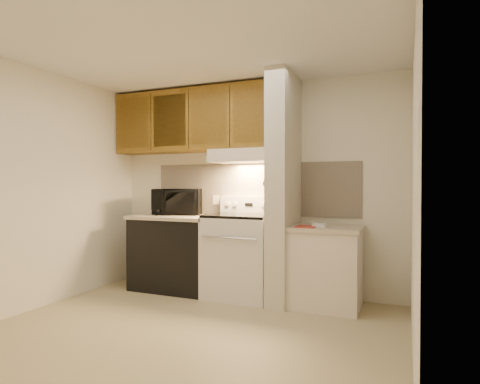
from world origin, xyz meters
The scene contains 50 objects.
floor centered at (0.00, 0.00, 0.00)m, with size 3.60×3.60×0.00m, color tan.
ceiling centered at (0.00, 0.00, 2.50)m, with size 3.60×3.60×0.00m, color white.
wall_back centered at (0.00, 1.50, 1.25)m, with size 3.60×0.02×2.50m, color white.
wall_left centered at (-1.80, 0.00, 1.25)m, with size 0.02×3.00×2.50m, color white.
wall_right centered at (1.80, 0.00, 1.25)m, with size 0.02×3.00×2.50m, color white.
backsplash centered at (0.00, 1.49, 1.24)m, with size 2.60×0.02×0.63m, color beige.
range_body centered at (0.00, 1.16, 0.46)m, with size 0.76×0.65×0.92m, color silver.
oven_window centered at (0.00, 0.84, 0.50)m, with size 0.50×0.01×0.30m, color black.
oven_handle centered at (0.00, 0.80, 0.72)m, with size 0.02×0.02×0.65m, color silver.
cooktop centered at (0.00, 1.16, 0.94)m, with size 0.74×0.64×0.03m, color black.
range_backguard centered at (0.00, 1.44, 1.05)m, with size 0.76×0.08×0.20m, color silver.
range_display centered at (0.00, 1.40, 1.05)m, with size 0.10×0.01×0.04m, color black.
range_knob_left_outer centered at (-0.28, 1.40, 1.05)m, with size 0.05×0.05×0.02m, color silver.
range_knob_left_inner centered at (-0.18, 1.40, 1.05)m, with size 0.05×0.05×0.02m, color silver.
range_knob_right_inner centered at (0.18, 1.40, 1.05)m, with size 0.05×0.05×0.02m, color silver.
range_knob_right_outer centered at (0.28, 1.40, 1.05)m, with size 0.05×0.05×0.02m, color silver.
dishwasher_front centered at (-0.88, 1.17, 0.43)m, with size 1.00×0.63×0.87m, color black.
left_countertop centered at (-0.88, 1.17, 0.89)m, with size 1.04×0.67×0.04m, color beige.
spoon_rest centered at (-0.48, 1.36, 0.92)m, with size 0.22×0.07×0.01m, color black.
teal_jar centered at (-1.23, 1.39, 0.96)m, with size 0.09×0.09×0.10m, color #347169.
outlet centered at (-0.48, 1.48, 1.10)m, with size 0.08×0.01×0.12m, color silver.
microwave centered at (-0.93, 1.31, 1.07)m, with size 0.59×0.40×0.33m, color black.
partition_pillar centered at (0.51, 1.15, 1.25)m, with size 0.22×0.70×2.50m, color beige.
pillar_trim centered at (0.39, 1.15, 1.30)m, with size 0.01×0.70×0.04m, color brown.
knife_strip centered at (0.39, 1.10, 1.32)m, with size 0.02×0.42×0.04m, color black.
knife_blade_a centered at (0.38, 0.94, 1.22)m, with size 0.01×0.04×0.16m, color silver.
knife_handle_a centered at (0.38, 0.94, 1.37)m, with size 0.02×0.02×0.10m, color black.
knife_blade_b centered at (0.38, 1.03, 1.21)m, with size 0.01×0.04×0.18m, color silver.
knife_handle_b centered at (0.38, 1.02, 1.37)m, with size 0.02×0.02×0.10m, color black.
knife_blade_c centered at (0.38, 1.11, 1.20)m, with size 0.01×0.04×0.20m, color silver.
knife_handle_c centered at (0.38, 1.09, 1.37)m, with size 0.02×0.02×0.10m, color black.
knife_blade_d centered at (0.38, 1.18, 1.22)m, with size 0.01×0.04×0.16m, color silver.
knife_handle_d centered at (0.38, 1.18, 1.37)m, with size 0.02×0.02×0.10m, color black.
knife_blade_e centered at (0.38, 1.25, 1.21)m, with size 0.01×0.04×0.18m, color silver.
knife_handle_e centered at (0.38, 1.25, 1.37)m, with size 0.02×0.02×0.10m, color black.
oven_mitt centered at (0.38, 1.32, 1.16)m, with size 0.03×0.10×0.24m, color slate.
right_cab_base centered at (0.97, 1.15, 0.40)m, with size 0.70×0.60×0.81m, color silver.
right_countertop centered at (0.97, 1.15, 0.83)m, with size 0.74×0.64×0.04m, color beige.
red_folder centered at (0.79, 1.00, 0.85)m, with size 0.20×0.27×0.01m, color #B23A2A.
white_box centered at (0.92, 1.06, 0.87)m, with size 0.14×0.09×0.04m, color white.
range_hood centered at (0.00, 1.28, 1.62)m, with size 0.78×0.44×0.15m, color silver.
hood_lip centered at (0.00, 1.07, 1.58)m, with size 0.78×0.04×0.06m, color silver.
upper_cabinets centered at (-0.69, 1.32, 2.08)m, with size 2.18×0.33×0.77m, color brown.
cab_door_a centered at (-1.51, 1.17, 2.08)m, with size 0.46×0.01×0.63m, color brown.
cab_gap_a centered at (-1.23, 1.16, 2.08)m, with size 0.01×0.01×0.73m, color black.
cab_door_b centered at (-0.96, 1.17, 2.08)m, with size 0.46×0.01×0.63m, color brown.
cab_gap_b centered at (-0.69, 1.16, 2.08)m, with size 0.01×0.01×0.73m, color black.
cab_door_c centered at (-0.42, 1.17, 2.08)m, with size 0.46×0.01×0.63m, color brown.
cab_gap_c centered at (-0.14, 1.16, 2.08)m, with size 0.01×0.01×0.73m, color black.
cab_door_d centered at (0.13, 1.17, 2.08)m, with size 0.46×0.01×0.63m, color brown.
Camera 1 is at (1.75, -3.08, 1.28)m, focal length 30.00 mm.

